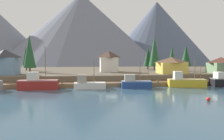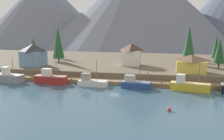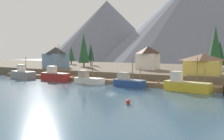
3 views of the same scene
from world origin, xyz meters
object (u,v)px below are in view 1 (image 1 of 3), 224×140
at_px(fishing_boat_yellow, 186,82).
at_px(house_white, 109,61).
at_px(conifer_near_right, 148,57).
at_px(fishing_boat_red, 38,84).
at_px(fishing_boat_white, 88,84).
at_px(fishing_boat_blue, 135,83).
at_px(fishing_boat_black, 224,81).
at_px(conifer_mid_right, 172,56).
at_px(conifer_centre, 186,56).
at_px(house_green, 221,65).
at_px(conifer_mid_left, 154,51).
at_px(conifer_back_right, 29,52).
at_px(house_blue, 5,62).
at_px(channel_buoy, 208,99).
at_px(conifer_back_left, 26,56).
at_px(house_yellow, 171,65).

xyz_separation_m(fishing_boat_yellow, house_white, (-16.91, 21.37, 4.90)).
relative_size(house_white, conifer_near_right, 0.79).
distance_m(fishing_boat_red, fishing_boat_white, 11.56).
xyz_separation_m(fishing_boat_blue, fishing_boat_black, (23.05, -0.29, 0.17)).
relative_size(conifer_mid_right, conifer_centre, 1.05).
bearing_deg(conifer_near_right, house_green, -58.51).
distance_m(conifer_mid_left, conifer_back_right, 44.97).
relative_size(fishing_boat_black, house_green, 1.04).
relative_size(house_blue, conifer_mid_right, 0.75).
distance_m(fishing_boat_blue, fishing_boat_yellow, 12.80).
bearing_deg(conifer_mid_right, house_white, -156.64).
height_order(fishing_boat_white, conifer_near_right, conifer_near_right).
distance_m(fishing_boat_red, conifer_centre, 49.22).
bearing_deg(house_white, channel_buoy, -71.71).
height_order(conifer_mid_right, conifer_centre, conifer_mid_right).
xyz_separation_m(fishing_boat_blue, conifer_mid_left, (14.21, 27.76, 8.69)).
bearing_deg(conifer_back_left, house_blue, -90.87).
xyz_separation_m(house_green, conifer_mid_left, (-15.77, 16.95, 4.76)).
height_order(fishing_boat_yellow, house_white, house_white).
relative_size(house_green, conifer_mid_left, 0.54).
bearing_deg(conifer_near_right, house_blue, -154.71).
height_order(fishing_boat_white, house_yellow, house_yellow).
bearing_deg(conifer_mid_right, conifer_centre, -95.30).
relative_size(fishing_boat_red, fishing_boat_black, 1.36).
distance_m(fishing_boat_red, house_green, 53.99).
bearing_deg(fishing_boat_black, conifer_mid_left, 113.83).
bearing_deg(fishing_boat_blue, house_blue, 165.51).
bearing_deg(conifer_centre, fishing_boat_white, -151.16).
xyz_separation_m(fishing_boat_white, house_blue, (-23.37, 13.07, 5.13)).
xyz_separation_m(conifer_mid_right, conifer_back_left, (-58.04, -0.02, -0.16)).
distance_m(fishing_boat_red, house_white, 28.57).
bearing_deg(conifer_back_right, house_green, -11.88).
height_order(conifer_mid_right, conifer_back_right, conifer_back_right).
relative_size(fishing_boat_black, conifer_mid_right, 0.77).
relative_size(conifer_mid_left, conifer_centre, 1.43).
relative_size(fishing_boat_yellow, conifer_centre, 1.03).
relative_size(conifer_near_right, conifer_back_right, 0.74).
bearing_deg(channel_buoy, conifer_back_left, 130.60).
relative_size(fishing_boat_black, conifer_back_left, 0.82).
bearing_deg(fishing_boat_white, house_blue, 150.82).
height_order(fishing_boat_red, channel_buoy, fishing_boat_red).
xyz_separation_m(fishing_boat_white, conifer_mid_left, (25.50, 27.67, 8.79)).
bearing_deg(house_blue, conifer_mid_right, 19.02).
distance_m(house_blue, conifer_back_left, 20.18).
distance_m(fishing_boat_black, house_blue, 59.45).
distance_m(fishing_boat_white, house_white, 22.95).
relative_size(fishing_boat_white, house_yellow, 0.89).
relative_size(fishing_boat_yellow, conifer_back_left, 1.04).
xyz_separation_m(conifer_mid_left, conifer_back_right, (-44.77, -4.20, -0.44)).
bearing_deg(fishing_boat_black, house_green, 64.37).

